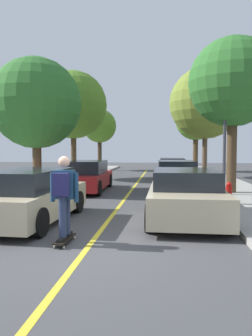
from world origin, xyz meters
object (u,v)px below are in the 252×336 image
(street_tree_right_near, at_px, (205,103))
(skateboard, at_px, (65,239))
(streetlamp, at_px, (225,107))
(skateboarder, at_px, (64,192))
(parked_car_right_far, at_px, (172,168))
(parked_car_left_nearest, at_px, (28,196))
(parked_car_right_near, at_px, (176,175))
(street_tree_left_near, at_px, (73,105))
(street_tree_left_far, at_px, (100,126))
(street_tree_right_nearest, at_px, (233,83))
(parked_car_left_near, at_px, (86,176))
(parked_car_right_nearest, at_px, (185,195))
(street_tree_left_nearest, at_px, (36,104))
(street_tree_right_far, at_px, (196,120))
(fire_hydrant, at_px, (229,193))

(street_tree_right_near, xyz_separation_m, skateboard, (-4.71, -15.73, -4.83))
(streetlamp, bearing_deg, skateboarder, -122.86)
(parked_car_right_far, bearing_deg, parked_car_left_nearest, -107.26)
(parked_car_right_near, distance_m, street_tree_left_near, 8.85)
(parked_car_left_nearest, distance_m, parked_car_right_far, 13.68)
(street_tree_left_far, height_order, street_tree_right_nearest, street_tree_right_nearest)
(parked_car_right_far, bearing_deg, street_tree_right_nearest, -74.08)
(street_tree_right_near, distance_m, skateboarder, 16.90)
(parked_car_left_near, height_order, skateboarder, skateboarder)
(parked_car_right_far, height_order, skateboard, parked_car_right_far)
(skateboarder, bearing_deg, parked_car_left_near, 100.45)
(parked_car_left_nearest, distance_m, parked_car_right_nearest, 4.13)
(parked_car_right_nearest, bearing_deg, street_tree_left_nearest, 139.98)
(parked_car_right_far, relative_size, street_tree_left_near, 0.61)
(street_tree_left_far, height_order, streetlamp, streetlamp)
(street_tree_right_far, xyz_separation_m, skateboarder, (-4.71, -21.84, -3.30))
(street_tree_left_far, xyz_separation_m, street_tree_right_near, (8.38, -6.57, 0.98))
(street_tree_left_near, bearing_deg, parked_car_right_far, 9.50)
(street_tree_left_far, xyz_separation_m, skateboarder, (3.67, -22.34, -2.90))
(parked_car_right_nearest, relative_size, street_tree_left_near, 0.65)
(parked_car_left_near, xyz_separation_m, street_tree_left_nearest, (-2.16, -0.39, 3.25))
(street_tree_right_far, relative_size, skateboarder, 3.62)
(street_tree_right_near, xyz_separation_m, skateboarder, (-4.71, -15.76, -3.88))
(street_tree_left_far, relative_size, streetlamp, 0.90)
(street_tree_right_far, height_order, fire_hydrant, street_tree_right_far)
(street_tree_left_far, xyz_separation_m, street_tree_right_far, (8.38, -0.50, 0.41))
(parked_car_left_near, relative_size, skateboard, 5.50)
(street_tree_right_far, bearing_deg, street_tree_right_nearest, -90.00)
(parked_car_right_far, height_order, fire_hydrant, parked_car_right_far)
(parked_car_left_nearest, xyz_separation_m, street_tree_right_near, (6.22, 13.96, 4.24))
(street_tree_left_near, xyz_separation_m, skateboarder, (3.67, -13.83, -3.62))
(parked_car_right_near, xyz_separation_m, street_tree_right_nearest, (2.16, -1.66, 3.86))
(parked_car_left_nearest, height_order, street_tree_left_far, street_tree_left_far)
(parked_car_right_far, distance_m, street_tree_right_near, 4.86)
(street_tree_right_nearest, bearing_deg, street_tree_left_near, 142.06)
(street_tree_left_far, distance_m, skateboard, 22.92)
(parked_car_left_nearest, relative_size, fire_hydrant, 6.01)
(parked_car_left_near, distance_m, parked_car_right_far, 7.82)
(parked_car_right_far, relative_size, street_tree_right_far, 0.68)
(street_tree_right_near, bearing_deg, skateboard, -106.66)
(parked_car_left_near, distance_m, street_tree_right_nearest, 7.38)
(parked_car_left_nearest, bearing_deg, parked_car_right_nearest, 10.72)
(parked_car_right_far, height_order, street_tree_left_nearest, street_tree_left_nearest)
(streetlamp, bearing_deg, street_tree_left_nearest, 171.89)
(parked_car_left_nearest, distance_m, street_tree_left_near, 12.85)
(street_tree_right_nearest, distance_m, skateboarder, 9.36)
(street_tree_left_nearest, distance_m, fire_hydrant, 9.09)
(parked_car_right_nearest, bearing_deg, streetlamp, 66.81)
(street_tree_right_nearest, xyz_separation_m, street_tree_right_near, (0.00, 8.46, 0.39))
(parked_car_left_nearest, height_order, parked_car_right_near, parked_car_right_near)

